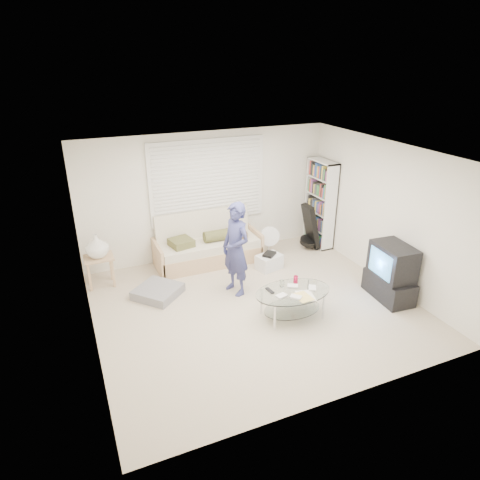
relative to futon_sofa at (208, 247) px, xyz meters
name	(u,v)px	position (x,y,z in m)	size (l,w,h in m)	color
ground	(255,307)	(0.17, -1.87, -0.33)	(5.00, 5.00, 0.00)	#C2AF97
room_shell	(244,204)	(0.17, -1.39, 1.30)	(5.02, 4.52, 2.51)	white
window_blinds	(208,181)	(0.17, 0.33, 1.22)	(2.32, 0.08, 1.62)	silver
futon_sofa	(208,247)	(0.00, 0.00, 0.00)	(2.05, 0.83, 1.00)	tan
grey_floor_pillow	(158,292)	(-1.22, -0.90, -0.25)	(0.68, 0.68, 0.15)	slate
side_table	(97,248)	(-2.05, -0.14, 0.40)	(0.49, 0.40, 0.98)	tan
bookshelf	(320,204)	(2.49, -0.10, 0.59)	(0.29, 0.77, 1.84)	white
guitar_case	(310,230)	(2.18, -0.27, 0.10)	(0.38, 0.36, 0.97)	black
floor_fan	(269,239)	(1.21, -0.28, 0.06)	(0.41, 0.27, 0.66)	white
storage_bin	(269,261)	(0.99, -0.74, -0.18)	(0.54, 0.44, 0.33)	white
tv_unit	(391,273)	(2.36, -2.49, 0.14)	(0.55, 0.92, 0.96)	black
coffee_table	(293,296)	(0.58, -2.35, 0.04)	(1.23, 0.80, 0.57)	silver
standing_person	(236,249)	(0.06, -1.30, 0.48)	(0.59, 0.39, 1.63)	navy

